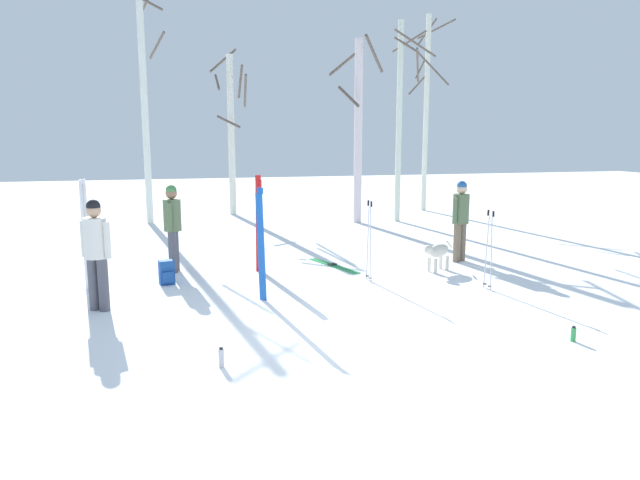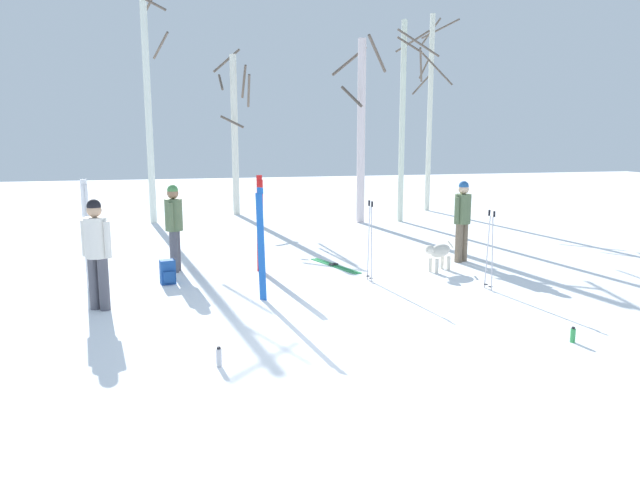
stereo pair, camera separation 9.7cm
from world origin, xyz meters
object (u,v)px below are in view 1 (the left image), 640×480
(person_0, at_px, (461,216))
(birch_tree_4, at_px, (400,117))
(ski_poles_0, at_px, (369,239))
(birch_tree_2, at_px, (231,130))
(birch_tree_5, at_px, (426,109))
(dog, at_px, (437,252))
(birch_tree_1, at_px, (145,101))
(person_2, at_px, (96,248))
(water_bottle_1, at_px, (221,358))
(ski_pair_lying_0, at_px, (333,266))
(ski_pair_planted_1, at_px, (86,236))
(ski_pair_planted_2, at_px, (261,245))
(ski_poles_1, at_px, (489,247))
(water_bottle_0, at_px, (573,334))
(birch_tree_3, at_px, (358,128))
(ski_pair_planted_0, at_px, (259,224))
(person_1, at_px, (173,223))
(backpack_1, at_px, (167,273))

(person_0, xyz_separation_m, birch_tree_4, (0.95, 5.89, 2.22))
(ski_poles_0, relative_size, birch_tree_2, 0.27)
(birch_tree_5, bearing_deg, dog, -112.47)
(dog, bearing_deg, birch_tree_1, 124.86)
(person_2, bearing_deg, water_bottle_1, -59.74)
(person_0, xyz_separation_m, ski_pair_lying_0, (-2.72, 0.21, -0.97))
(ski_pair_planted_1, xyz_separation_m, ski_pair_planted_2, (2.82, -1.42, -0.04))
(water_bottle_1, height_order, birch_tree_2, birch_tree_2)
(ski_poles_0, relative_size, ski_poles_1, 1.07)
(ski_poles_1, xyz_separation_m, water_bottle_0, (-0.29, -2.69, -0.65))
(ski_pair_planted_2, distance_m, birch_tree_4, 9.84)
(ski_pair_lying_0, distance_m, ski_poles_0, 1.60)
(dog, distance_m, birch_tree_3, 7.17)
(birch_tree_2, bearing_deg, ski_pair_planted_0, -92.75)
(person_0, bearing_deg, water_bottle_1, -139.36)
(ski_poles_0, xyz_separation_m, birch_tree_2, (-1.43, 9.91, 2.01))
(person_0, height_order, ski_poles_0, person_0)
(birch_tree_5, bearing_deg, birch_tree_4, -129.04)
(person_1, distance_m, birch_tree_2, 8.72)
(person_0, distance_m, person_1, 5.92)
(ski_poles_1, xyz_separation_m, birch_tree_4, (1.56, 8.12, 2.46))
(ski_pair_lying_0, bearing_deg, person_2, -153.98)
(person_2, height_order, dog, person_2)
(backpack_1, bearing_deg, ski_pair_planted_2, -44.09)
(person_0, height_order, person_2, same)
(ski_pair_planted_0, xyz_separation_m, water_bottle_0, (3.37, -5.06, -0.85))
(ski_pair_planted_0, bearing_deg, backpack_1, -160.49)
(ski_poles_0, xyz_separation_m, birch_tree_4, (3.37, 7.04, 2.41))
(person_1, relative_size, birch_tree_4, 0.29)
(birch_tree_2, relative_size, birch_tree_3, 1.01)
(ski_poles_0, bearing_deg, person_1, 154.74)
(backpack_1, relative_size, water_bottle_1, 1.82)
(person_2, bearing_deg, ski_pair_planted_2, -1.12)
(birch_tree_2, bearing_deg, dog, -72.52)
(person_0, height_order, ski_pair_planted_2, ski_pair_planted_2)
(water_bottle_1, bearing_deg, person_2, 120.26)
(dog, bearing_deg, birch_tree_3, 85.76)
(ski_pair_planted_0, relative_size, birch_tree_3, 0.35)
(person_0, xyz_separation_m, birch_tree_2, (-3.85, 8.76, 1.82))
(person_1, xyz_separation_m, birch_tree_1, (-0.61, 6.89, 2.65))
(person_1, height_order, dog, person_1)
(person_0, relative_size, water_bottle_0, 8.29)
(backpack_1, distance_m, birch_tree_1, 8.60)
(ski_pair_planted_2, relative_size, ski_poles_0, 1.24)
(ski_pair_planted_1, bearing_deg, person_1, 34.94)
(ski_pair_planted_1, relative_size, birch_tree_3, 0.35)
(person_0, xyz_separation_m, person_1, (-5.90, 0.49, 0.00))
(ski_pair_lying_0, height_order, birch_tree_3, birch_tree_3)
(birch_tree_3, xyz_separation_m, birch_tree_4, (1.31, -0.08, 0.33))
(dog, bearing_deg, ski_pair_lying_0, 153.08)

